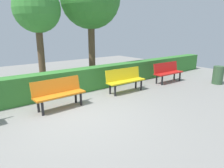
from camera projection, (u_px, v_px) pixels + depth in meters
The scene contains 7 objects.
ground_plane at pixel (78, 115), 5.34m from camera, with size 19.61×19.61×0.00m, color gray.
bench_red at pixel (168, 71), 8.78m from camera, with size 1.54×0.50×0.86m.
bench_yellow at pixel (125, 79), 7.35m from camera, with size 1.57×0.51×0.86m.
bench_orange at pixel (59, 92), 5.76m from camera, with size 1.51×0.52×0.86m.
hedge_row at pixel (78, 80), 7.35m from camera, with size 15.61×0.55×0.86m, color #387F33.
tree_mid at pixel (37, 10), 7.69m from camera, with size 1.82×1.82×3.93m.
trash_bin at pixel (218, 75), 8.48m from camera, with size 0.42×0.42×0.76m, color #385938.
Camera 1 is at (2.35, 4.46, 2.18)m, focal length 31.91 mm.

